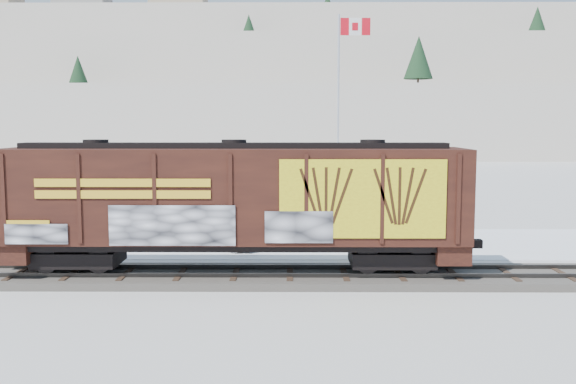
{
  "coord_description": "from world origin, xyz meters",
  "views": [
    {
      "loc": [
        0.09,
        -23.18,
        5.72
      ],
      "look_at": [
        -0.09,
        3.0,
        2.96
      ],
      "focal_mm": 40.0,
      "sensor_mm": 36.0,
      "label": 1
    }
  ],
  "objects_px": {
    "hopper_railcar": "(235,200)",
    "flagpole": "(340,145)",
    "car_silver": "(212,229)",
    "car_white": "(387,234)",
    "car_dark": "(319,223)"
  },
  "relations": [
    {
      "from": "hopper_railcar",
      "to": "car_white",
      "type": "relative_size",
      "value": 3.93
    },
    {
      "from": "car_silver",
      "to": "hopper_railcar",
      "type": "bearing_deg",
      "value": -143.54
    },
    {
      "from": "car_white",
      "to": "flagpole",
      "type": "bearing_deg",
      "value": -0.39
    },
    {
      "from": "car_white",
      "to": "car_dark",
      "type": "distance_m",
      "value": 3.96
    },
    {
      "from": "car_white",
      "to": "car_dark",
      "type": "height_order",
      "value": "car_dark"
    },
    {
      "from": "flagpole",
      "to": "car_silver",
      "type": "distance_m",
      "value": 11.59
    },
    {
      "from": "car_silver",
      "to": "car_dark",
      "type": "relative_size",
      "value": 0.92
    },
    {
      "from": "car_white",
      "to": "hopper_railcar",
      "type": "bearing_deg",
      "value": 122.04
    },
    {
      "from": "hopper_railcar",
      "to": "car_dark",
      "type": "height_order",
      "value": "hopper_railcar"
    },
    {
      "from": "hopper_railcar",
      "to": "flagpole",
      "type": "xyz_separation_m",
      "value": [
        4.92,
        15.08,
        1.52
      ]
    },
    {
      "from": "car_white",
      "to": "car_dark",
      "type": "bearing_deg",
      "value": 39.54
    },
    {
      "from": "hopper_railcar",
      "to": "car_dark",
      "type": "relative_size",
      "value": 3.07
    },
    {
      "from": "car_silver",
      "to": "flagpole",
      "type": "bearing_deg",
      "value": -14.81
    },
    {
      "from": "hopper_railcar",
      "to": "flagpole",
      "type": "relative_size",
      "value": 1.38
    },
    {
      "from": "hopper_railcar",
      "to": "car_dark",
      "type": "distance_m",
      "value": 9.31
    }
  ]
}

